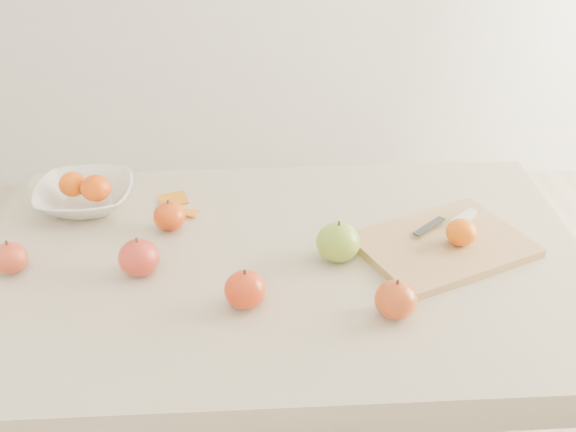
{
  "coord_description": "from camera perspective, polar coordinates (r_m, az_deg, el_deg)",
  "views": [
    {
      "loc": [
        -0.07,
        -1.19,
        1.56
      ],
      "look_at": [
        0.0,
        0.05,
        0.82
      ],
      "focal_mm": 45.0,
      "sensor_mm": 36.0,
      "label": 1
    }
  ],
  "objects": [
    {
      "name": "table",
      "position": [
        1.5,
        0.11,
        -6.53
      ],
      "size": [
        1.2,
        0.8,
        0.75
      ],
      "color": "beige",
      "rests_on": "ground"
    },
    {
      "name": "cutting_board",
      "position": [
        1.5,
        12.18,
        -2.26
      ],
      "size": [
        0.39,
        0.35,
        0.02
      ],
      "primitive_type": "cube",
      "rotation": [
        0.0,
        0.0,
        0.42
      ],
      "color": "#AC7F56",
      "rests_on": "table"
    },
    {
      "name": "board_tangerine",
      "position": [
        1.48,
        13.54,
        -1.25
      ],
      "size": [
        0.06,
        0.06,
        0.05
      ],
      "primitive_type": "ellipsoid",
      "color": "orange",
      "rests_on": "cutting_board"
    },
    {
      "name": "fruit_bowl",
      "position": [
        1.67,
        -15.75,
        1.53
      ],
      "size": [
        0.21,
        0.21,
        0.05
      ],
      "primitive_type": "imported",
      "color": "white",
      "rests_on": "table"
    },
    {
      "name": "bowl_tangerine_near",
      "position": [
        1.67,
        -16.64,
        2.43
      ],
      "size": [
        0.06,
        0.06,
        0.05
      ],
      "primitive_type": "ellipsoid",
      "color": "#E95208",
      "rests_on": "fruit_bowl"
    },
    {
      "name": "bowl_tangerine_far",
      "position": [
        1.64,
        -14.95,
        2.15
      ],
      "size": [
        0.07,
        0.07,
        0.06
      ],
      "primitive_type": "ellipsoid",
      "color": "#E05007",
      "rests_on": "fruit_bowl"
    },
    {
      "name": "orange_peel_a",
      "position": [
        1.66,
        -9.02,
        1.17
      ],
      "size": [
        0.07,
        0.06,
        0.01
      ],
      "primitive_type": "cube",
      "rotation": [
        0.21,
        0.0,
        0.32
      ],
      "color": "orange",
      "rests_on": "table"
    },
    {
      "name": "orange_peel_b",
      "position": [
        1.6,
        -7.96,
        0.18
      ],
      "size": [
        0.05,
        0.04,
        0.01
      ],
      "primitive_type": "cube",
      "rotation": [
        -0.14,
        0.0,
        -0.22
      ],
      "color": "orange",
      "rests_on": "table"
    },
    {
      "name": "paring_knife",
      "position": [
        1.56,
        13.27,
        -0.29
      ],
      "size": [
        0.15,
        0.1,
        0.01
      ],
      "color": "white",
      "rests_on": "cutting_board"
    },
    {
      "name": "apple_green",
      "position": [
        1.42,
        3.98,
        -2.07
      ],
      "size": [
        0.09,
        0.09,
        0.08
      ],
      "primitive_type": "ellipsoid",
      "color": "olive",
      "rests_on": "table"
    },
    {
      "name": "apple_red_d",
      "position": [
        1.49,
        -21.1,
        -3.1
      ],
      "size": [
        0.07,
        0.07,
        0.06
      ],
      "primitive_type": "ellipsoid",
      "color": "maroon",
      "rests_on": "table"
    },
    {
      "name": "apple_red_e",
      "position": [
        1.29,
        8.52,
        -6.56
      ],
      "size": [
        0.08,
        0.08,
        0.07
      ],
      "primitive_type": "ellipsoid",
      "color": "#921102",
      "rests_on": "table"
    },
    {
      "name": "apple_red_a",
      "position": [
        1.54,
        -9.35,
        -0.01
      ],
      "size": [
        0.07,
        0.07,
        0.06
      ],
      "primitive_type": "ellipsoid",
      "color": "#8E0D04",
      "rests_on": "table"
    },
    {
      "name": "apple_red_b",
      "position": [
        1.41,
        -11.69,
        -3.23
      ],
      "size": [
        0.08,
        0.08,
        0.07
      ],
      "primitive_type": "ellipsoid",
      "color": "maroon",
      "rests_on": "table"
    },
    {
      "name": "apple_red_c",
      "position": [
        1.3,
        -3.39,
        -5.83
      ],
      "size": [
        0.08,
        0.08,
        0.07
      ],
      "primitive_type": "ellipsoid",
      "color": "#A71302",
      "rests_on": "table"
    }
  ]
}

